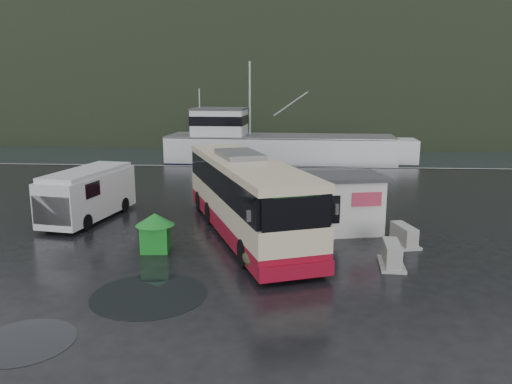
# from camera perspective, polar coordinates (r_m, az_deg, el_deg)

# --- Properties ---
(ground) EXTENTS (160.00, 160.00, 0.00)m
(ground) POSITION_cam_1_polar(r_m,az_deg,el_deg) (21.55, -7.82, -5.44)
(ground) COLOR black
(ground) RESTS_ON ground
(harbor_water) EXTENTS (300.00, 180.00, 0.02)m
(harbor_water) POSITION_cam_1_polar(r_m,az_deg,el_deg) (130.36, 1.92, 9.14)
(harbor_water) COLOR black
(harbor_water) RESTS_ON ground
(quay_edge) EXTENTS (160.00, 0.60, 1.50)m
(quay_edge) POSITION_cam_1_polar(r_m,az_deg,el_deg) (40.86, -2.25, 2.94)
(quay_edge) COLOR #999993
(quay_edge) RESTS_ON ground
(headland) EXTENTS (780.00, 540.00, 570.00)m
(headland) POSITION_cam_1_polar(r_m,az_deg,el_deg) (270.27, 5.07, 10.56)
(headland) COLOR black
(headland) RESTS_ON ground
(coach_bus) EXTENTS (7.33, 12.84, 3.55)m
(coach_bus) POSITION_cam_1_polar(r_m,az_deg,el_deg) (22.36, -1.18, -4.69)
(coach_bus) COLOR beige
(coach_bus) RESTS_ON ground
(white_van) EXTENTS (3.04, 6.26, 2.51)m
(white_van) POSITION_cam_1_polar(r_m,az_deg,el_deg) (25.94, -18.42, -2.96)
(white_van) COLOR silver
(white_van) RESTS_ON ground
(waste_bin_left) EXTENTS (1.19, 1.19, 1.54)m
(waste_bin_left) POSITION_cam_1_polar(r_m,az_deg,el_deg) (20.38, -11.34, -6.59)
(waste_bin_left) COLOR #167C21
(waste_bin_left) RESTS_ON ground
(waste_bin_right) EXTENTS (1.24, 1.24, 1.37)m
(waste_bin_right) POSITION_cam_1_polar(r_m,az_deg,el_deg) (20.12, 2.22, -6.61)
(waste_bin_right) COLOR #167C21
(waste_bin_right) RESTS_ON ground
(dome_tent) EXTENTS (2.76, 3.19, 1.05)m
(dome_tent) POSITION_cam_1_polar(r_m,az_deg,el_deg) (18.31, 1.73, -8.52)
(dome_tent) COLOR #373A23
(dome_tent) RESTS_ON ground
(ticket_kiosk) EXTENTS (3.77, 3.15, 2.60)m
(ticket_kiosk) POSITION_cam_1_polar(r_m,az_deg,el_deg) (22.95, 9.93, -4.42)
(ticket_kiosk) COLOR silver
(ticket_kiosk) RESTS_ON ground
(jersey_barrier_a) EXTENTS (1.21, 1.82, 0.83)m
(jersey_barrier_a) POSITION_cam_1_polar(r_m,az_deg,el_deg) (21.59, 16.47, -5.81)
(jersey_barrier_a) COLOR #999993
(jersey_barrier_a) RESTS_ON ground
(jersey_barrier_b) EXTENTS (0.99, 1.79, 0.87)m
(jersey_barrier_b) POSITION_cam_1_polar(r_m,az_deg,el_deg) (19.04, 15.19, -8.14)
(jersey_barrier_b) COLOR #999993
(jersey_barrier_b) RESTS_ON ground
(fishing_trawler) EXTENTS (25.38, 6.80, 10.05)m
(fishing_trawler) POSITION_cam_1_polar(r_m,az_deg,el_deg) (47.72, 2.77, 4.24)
(fishing_trawler) COLOR silver
(fishing_trawler) RESTS_ON ground
(puddles) EXTENTS (5.50, 6.21, 0.01)m
(puddles) POSITION_cam_1_polar(r_m,az_deg,el_deg) (15.65, -16.02, -12.66)
(puddles) COLOR black
(puddles) RESTS_ON ground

